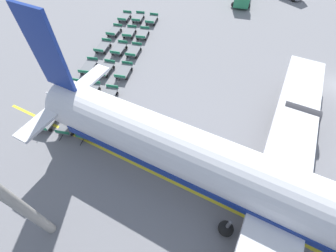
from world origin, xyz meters
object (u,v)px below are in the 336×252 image
baggage_dolly_row_mid_a_col_c (119,49)px  baggage_dolly_row_mid_b_col_a (152,20)px  baggage_dolly_row_near_col_a (125,17)px  baggage_dolly_row_near_col_d (89,67)px  baggage_dolly_row_mid_a_col_d (105,69)px  baggage_dolly_row_mid_b_col_e (108,96)px  baggage_dolly_row_mid_a_col_f (70,123)px  baggage_dolly_row_near_col_b (114,31)px  baggage_dolly_row_near_col_e (72,90)px  baggage_dolly_row_mid_b_col_b (143,34)px  baggage_dolly_row_mid_a_col_e (90,92)px  baggage_dolly_row_mid_b_col_f (90,128)px  baggage_dolly_row_near_col_c (103,47)px  airplane (300,202)px  baggage_dolly_row_mid_b_col_d (124,71)px  baggage_dolly_row_mid_a_col_b (130,32)px  baggage_dolly_row_mid_b_col_c (134,51)px  baggage_dolly_row_near_col_f (50,119)px  baggage_dolly_row_mid_a_col_a (138,18)px

baggage_dolly_row_mid_a_col_c → baggage_dolly_row_mid_b_col_a: bearing=175.0°
baggage_dolly_row_near_col_a → baggage_dolly_row_near_col_d: bearing=8.6°
baggage_dolly_row_near_col_d → baggage_dolly_row_mid_a_col_d: bearing=97.7°
baggage_dolly_row_mid_b_col_a → baggage_dolly_row_mid_b_col_e: 18.35m
baggage_dolly_row_mid_a_col_c → baggage_dolly_row_mid_a_col_f: 13.65m
baggage_dolly_row_near_col_b → baggage_dolly_row_near_col_e: size_ratio=1.00×
baggage_dolly_row_mid_b_col_b → baggage_dolly_row_near_col_a: bearing=-127.7°
baggage_dolly_row_near_col_d → baggage_dolly_row_mid_a_col_e: (3.94, 2.81, 0.00)m
baggage_dolly_row_mid_b_col_a → baggage_dolly_row_mid_b_col_f: (22.61, 3.24, 0.00)m
baggage_dolly_row_mid_a_col_f → baggage_dolly_row_mid_b_col_f: bearing=96.4°
baggage_dolly_row_mid_b_col_b → baggage_dolly_row_near_col_c: bearing=-35.8°
airplane → baggage_dolly_row_mid_b_col_d: (-11.16, -19.06, -2.53)m
airplane → baggage_dolly_row_mid_a_col_c: bearing=-125.0°
baggage_dolly_row_near_col_e → baggage_dolly_row_mid_a_col_b: bearing=179.1°
baggage_dolly_row_near_col_e → baggage_dolly_row_mid_b_col_d: bearing=143.0°
baggage_dolly_row_mid_b_col_a → baggage_dolly_row_mid_b_col_c: 9.17m
baggage_dolly_row_near_col_e → baggage_dolly_row_mid_a_col_b: size_ratio=1.00×
baggage_dolly_row_near_col_a → baggage_dolly_row_near_col_e: (17.89, 2.77, 0.00)m
baggage_dolly_row_mid_b_col_d → baggage_dolly_row_mid_b_col_e: size_ratio=1.00×
baggage_dolly_row_mid_a_col_f → baggage_dolly_row_near_col_b: bearing=-164.4°
baggage_dolly_row_near_col_b → baggage_dolly_row_mid_b_col_c: (3.76, 5.09, 0.00)m
baggage_dolly_row_mid_b_col_b → baggage_dolly_row_mid_b_col_f: size_ratio=1.00×
airplane → baggage_dolly_row_near_col_f: (-1.56, -22.32, -2.53)m
baggage_dolly_row_near_col_d → baggage_dolly_row_near_col_f: size_ratio=1.01×
baggage_dolly_row_mid_a_col_f → baggage_dolly_row_mid_b_col_f: 2.18m
baggage_dolly_row_near_col_c → baggage_dolly_row_mid_b_col_d: size_ratio=1.00×
baggage_dolly_row_near_col_a → baggage_dolly_row_mid_b_col_f: 23.20m
baggage_dolly_row_mid_a_col_d → baggage_dolly_row_mid_b_col_b: same height
baggage_dolly_row_mid_a_col_b → baggage_dolly_row_mid_b_col_b: bearing=98.6°
baggage_dolly_row_mid_b_col_f → baggage_dolly_row_mid_b_col_a: bearing=-171.8°
baggage_dolly_row_near_col_a → baggage_dolly_row_mid_a_col_b: same height
baggage_dolly_row_near_col_b → baggage_dolly_row_mid_a_col_b: size_ratio=0.99×
baggage_dolly_row_mid_b_col_b → baggage_dolly_row_near_col_e: bearing=-9.0°
baggage_dolly_row_near_col_f → baggage_dolly_row_mid_a_col_c: 13.82m
baggage_dolly_row_mid_b_col_c → baggage_dolly_row_mid_b_col_f: size_ratio=1.00×
baggage_dolly_row_near_col_a → baggage_dolly_row_mid_a_col_c: bearing=23.0°
baggage_dolly_row_mid_a_col_c → baggage_dolly_row_mid_a_col_b: bearing=-171.3°
baggage_dolly_row_mid_a_col_f → baggage_dolly_row_mid_b_col_a: same height
baggage_dolly_row_mid_b_col_f → baggage_dolly_row_mid_b_col_d: bearing=-172.9°
airplane → baggage_dolly_row_mid_b_col_e: airplane is taller
baggage_dolly_row_near_col_a → baggage_dolly_row_mid_a_col_a: (-0.57, 2.15, 0.00)m
baggage_dolly_row_mid_a_col_d → baggage_dolly_row_mid_b_col_d: size_ratio=1.00×
airplane → baggage_dolly_row_mid_a_col_e: 21.91m
baggage_dolly_row_mid_a_col_a → baggage_dolly_row_mid_a_col_c: (9.17, 1.50, 0.00)m
baggage_dolly_row_near_col_b → baggage_dolly_row_mid_a_col_a: size_ratio=1.00×
baggage_dolly_row_mid_a_col_b → baggage_dolly_row_mid_a_col_e: size_ratio=1.00×
baggage_dolly_row_mid_a_col_d → baggage_dolly_row_mid_a_col_b: bearing=-172.0°
baggage_dolly_row_mid_b_col_a → baggage_dolly_row_near_col_d: bearing=-9.6°
baggage_dolly_row_near_col_a → baggage_dolly_row_mid_a_col_d: same height
baggage_dolly_row_mid_a_col_b → baggage_dolly_row_mid_b_col_a: size_ratio=1.00×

